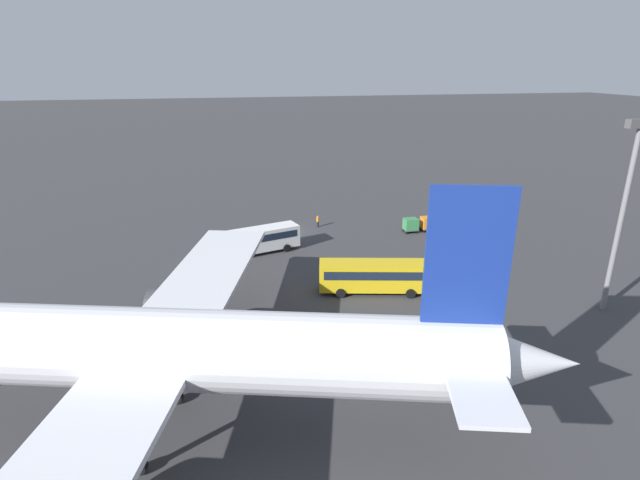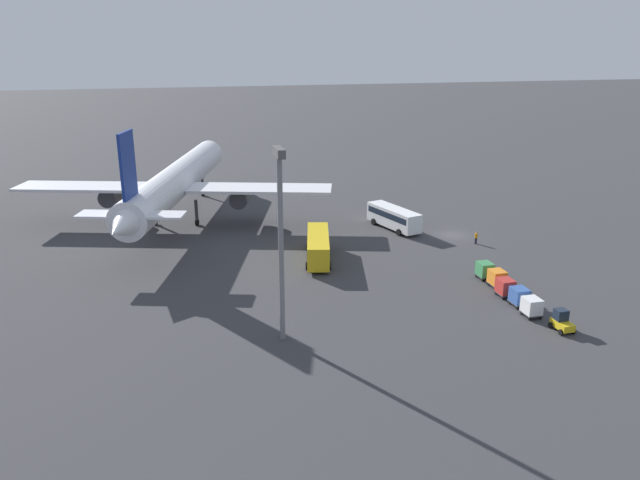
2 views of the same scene
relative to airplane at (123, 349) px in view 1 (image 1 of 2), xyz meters
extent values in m
plane|color=#38383A|center=(-16.68, -38.93, -6.43)|extent=(600.00, 600.00, 0.00)
cylinder|color=silver|center=(0.63, -0.19, 0.11)|extent=(46.27, 18.07, 5.03)
cone|color=silver|center=(-23.24, 6.86, 0.11)|extent=(7.56, 6.20, 4.53)
cube|color=silver|center=(-5.37, -12.25, -0.52)|extent=(11.92, 22.35, 0.44)
cube|color=navy|center=(-19.55, 5.78, 6.65)|extent=(4.59, 1.67, 8.05)
cube|color=silver|center=(-20.00, 5.91, 0.62)|extent=(6.84, 13.47, 0.28)
cylinder|color=#38383D|center=(-3.11, -9.55, -2.12)|extent=(6.17, 4.24, 2.77)
cylinder|color=#38383D|center=(-0.69, 3.61, -4.41)|extent=(0.50, 0.50, 4.03)
cylinder|color=black|center=(-0.69, 3.61, -5.98)|extent=(1.00, 0.73, 0.90)
cylinder|color=#38383D|center=(-2.54, -2.66, -4.41)|extent=(0.50, 0.50, 4.03)
cylinder|color=black|center=(-2.54, -2.66, -5.98)|extent=(1.00, 0.73, 0.90)
cube|color=white|center=(-11.63, -31.51, -4.59)|extent=(10.71, 5.51, 2.78)
cube|color=#192333|center=(-11.63, -31.51, -4.10)|extent=(9.93, 5.32, 0.89)
cylinder|color=black|center=(-8.95, -29.24, -5.93)|extent=(1.04, 0.57, 1.00)
cylinder|color=black|center=(-8.15, -31.96, -5.93)|extent=(1.04, 0.57, 1.00)
cylinder|color=black|center=(-15.12, -31.05, -5.93)|extent=(1.04, 0.57, 1.00)
cylinder|color=black|center=(-14.32, -33.77, -5.93)|extent=(1.04, 0.57, 1.00)
cube|color=gold|center=(-22.32, -17.10, -4.52)|extent=(12.05, 5.38, 2.92)
cube|color=#192333|center=(-22.32, -17.10, -4.01)|extent=(11.15, 5.20, 0.93)
cylinder|color=black|center=(-18.45, -16.54, -5.93)|extent=(1.04, 0.52, 1.00)
cylinder|color=black|center=(-19.11, -19.33, -5.93)|extent=(1.04, 0.52, 1.00)
cylinder|color=black|center=(-25.53, -14.87, -5.93)|extent=(1.04, 0.52, 1.00)
cylinder|color=black|center=(-26.19, -17.66, -5.93)|extent=(1.04, 0.52, 1.00)
cube|color=gold|center=(-48.29, -35.64, -5.78)|extent=(2.41, 1.33, 0.70)
cube|color=#192333|center=(-47.87, -35.64, -4.88)|extent=(1.09, 1.18, 1.10)
cylinder|color=black|center=(-47.46, -34.94, -6.13)|extent=(0.60, 0.23, 0.60)
cylinder|color=black|center=(-47.45, -36.34, -6.13)|extent=(0.60, 0.23, 0.60)
cylinder|color=black|center=(-49.14, -34.95, -6.13)|extent=(0.60, 0.23, 0.60)
cylinder|color=black|center=(-49.13, -36.35, -6.13)|extent=(0.60, 0.23, 0.60)
cylinder|color=#1E1E2D|center=(-21.23, -40.26, -6.00)|extent=(0.32, 0.32, 0.85)
cylinder|color=orange|center=(-21.23, -40.26, -5.25)|extent=(0.38, 0.38, 0.65)
sphere|color=tan|center=(-21.23, -40.26, -4.81)|extent=(0.24, 0.24, 0.24)
cube|color=#38383D|center=(-44.67, -34.44, -6.02)|extent=(2.00, 1.69, 0.10)
cube|color=silver|center=(-44.67, -34.44, -5.17)|extent=(1.91, 1.61, 1.60)
cylinder|color=black|center=(-43.91, -33.79, -6.25)|extent=(0.36, 0.12, 0.36)
cylinder|color=black|center=(-43.90, -35.07, -6.25)|extent=(0.36, 0.12, 0.36)
cylinder|color=black|center=(-45.43, -33.80, -6.25)|extent=(0.36, 0.12, 0.36)
cylinder|color=black|center=(-45.42, -35.08, -6.25)|extent=(0.36, 0.12, 0.36)
cube|color=#38383D|center=(-41.94, -34.64, -6.02)|extent=(2.00, 1.69, 0.10)
cube|color=#33569E|center=(-41.94, -34.64, -5.17)|extent=(1.91, 1.61, 1.60)
cylinder|color=black|center=(-41.18, -34.00, -6.25)|extent=(0.36, 0.12, 0.36)
cylinder|color=black|center=(-41.18, -35.28, -6.25)|extent=(0.36, 0.12, 0.36)
cylinder|color=black|center=(-42.70, -34.00, -6.25)|extent=(0.36, 0.12, 0.36)
cylinder|color=black|center=(-42.70, -35.28, -6.25)|extent=(0.36, 0.12, 0.36)
cube|color=#38383D|center=(-39.21, -34.50, -6.02)|extent=(2.00, 1.69, 0.10)
cube|color=#B72D28|center=(-39.21, -34.50, -5.17)|extent=(1.91, 1.61, 1.60)
cylinder|color=black|center=(-38.45, -33.86, -6.25)|extent=(0.36, 0.12, 0.36)
cylinder|color=black|center=(-38.45, -35.14, -6.25)|extent=(0.36, 0.12, 0.36)
cylinder|color=black|center=(-39.97, -33.86, -6.25)|extent=(0.36, 0.12, 0.36)
cylinder|color=black|center=(-39.97, -35.14, -6.25)|extent=(0.36, 0.12, 0.36)
cube|color=#38383D|center=(-36.48, -35.01, -6.02)|extent=(2.00, 1.69, 0.10)
cube|color=orange|center=(-36.48, -35.01, -5.17)|extent=(1.91, 1.61, 1.60)
cylinder|color=black|center=(-35.72, -34.37, -6.25)|extent=(0.36, 0.12, 0.36)
cylinder|color=black|center=(-35.72, -35.65, -6.25)|extent=(0.36, 0.12, 0.36)
cylinder|color=black|center=(-37.24, -34.38, -6.25)|extent=(0.36, 0.12, 0.36)
cylinder|color=black|center=(-37.24, -35.66, -6.25)|extent=(0.36, 0.12, 0.36)
cube|color=#38383D|center=(-33.75, -34.90, -6.02)|extent=(2.00, 1.69, 0.10)
cube|color=#38844C|center=(-33.75, -34.90, -5.17)|extent=(1.91, 1.61, 1.60)
cylinder|color=black|center=(-32.99, -34.26, -6.25)|extent=(0.36, 0.12, 0.36)
cylinder|color=black|center=(-32.99, -35.54, -6.25)|extent=(0.36, 0.12, 0.36)
cylinder|color=black|center=(-34.51, -34.26, -6.25)|extent=(0.36, 0.12, 0.36)
cylinder|color=black|center=(-34.51, -35.54, -6.25)|extent=(0.36, 0.12, 0.36)
cylinder|color=slate|center=(-43.32, -8.45, 2.43)|extent=(0.50, 0.50, 17.72)
camera|label=1|loc=(-6.03, 28.83, 16.72)|focal=28.00mm
camera|label=2|loc=(-96.85, 1.13, 21.28)|focal=35.00mm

